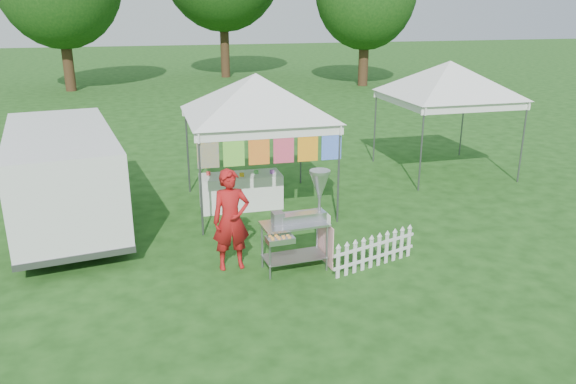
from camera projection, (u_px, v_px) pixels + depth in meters
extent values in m
plane|color=#183F12|center=(300.00, 272.00, 9.67)|extent=(120.00, 120.00, 0.00)
cylinder|color=#59595E|center=(201.00, 185.00, 10.91)|extent=(0.04, 0.04, 2.10)
cylinder|color=#59595E|center=(339.00, 174.00, 11.59)|extent=(0.04, 0.04, 2.10)
cylinder|color=#59595E|center=(188.00, 150.00, 13.51)|extent=(0.04, 0.04, 2.10)
cylinder|color=#59595E|center=(301.00, 143.00, 14.20)|extent=(0.04, 0.04, 2.10)
cube|color=white|center=(271.00, 133.00, 10.95)|extent=(3.00, 0.03, 0.22)
cube|color=white|center=(245.00, 109.00, 13.56)|extent=(3.00, 0.03, 0.22)
pyramid|color=white|center=(256.00, 73.00, 11.94)|extent=(4.24, 4.24, 0.90)
cylinder|color=#59595E|center=(271.00, 129.00, 10.92)|extent=(3.00, 0.03, 0.03)
cube|color=#F9B60D|center=(208.00, 150.00, 10.73)|extent=(0.42, 0.01, 0.70)
cube|color=green|center=(234.00, 149.00, 10.85)|extent=(0.42, 0.01, 0.70)
cube|color=#F93C1B|center=(259.00, 147.00, 10.97)|extent=(0.42, 0.01, 0.70)
cube|color=#BF1792|center=(284.00, 146.00, 11.09)|extent=(0.42, 0.01, 0.70)
cube|color=orange|center=(308.00, 144.00, 11.22)|extent=(0.42, 0.01, 0.70)
cube|color=#1B2CD9|center=(332.00, 143.00, 11.34)|extent=(0.42, 0.01, 0.70)
cylinder|color=#59595E|center=(421.00, 149.00, 13.61)|extent=(0.04, 0.04, 2.10)
cylinder|color=#59595E|center=(522.00, 143.00, 14.29)|extent=(0.04, 0.04, 2.10)
cylinder|color=#59595E|center=(375.00, 126.00, 16.22)|extent=(0.04, 0.04, 2.10)
cylinder|color=#59595E|center=(462.00, 121.00, 16.90)|extent=(0.04, 0.04, 2.10)
cube|color=white|center=(477.00, 108.00, 13.65)|extent=(3.00, 0.03, 0.22)
cube|color=white|center=(422.00, 92.00, 16.26)|extent=(3.00, 0.03, 0.22)
pyramid|color=white|center=(451.00, 61.00, 14.64)|extent=(4.24, 4.24, 0.90)
cylinder|color=#59595E|center=(478.00, 105.00, 13.63)|extent=(3.00, 0.03, 0.03)
cylinder|color=#382414|center=(67.00, 53.00, 29.63)|extent=(0.56, 0.56, 3.96)
cylinder|color=#382414|center=(224.00, 38.00, 35.33)|extent=(0.56, 0.56, 4.84)
cylinder|color=#382414|center=(364.00, 54.00, 31.72)|extent=(0.56, 0.56, 3.52)
cylinder|color=gray|center=(270.00, 256.00, 9.30)|extent=(0.04, 0.04, 0.84)
cylinder|color=gray|center=(327.00, 248.00, 9.61)|extent=(0.04, 0.04, 0.84)
cylinder|color=gray|center=(262.00, 245.00, 9.71)|extent=(0.04, 0.04, 0.84)
cylinder|color=gray|center=(317.00, 238.00, 10.02)|extent=(0.04, 0.04, 0.84)
cube|color=gray|center=(294.00, 256.00, 9.72)|extent=(1.10, 0.61, 0.01)
cube|color=#B7B7BC|center=(295.00, 224.00, 9.53)|extent=(1.16, 0.64, 0.04)
cube|color=#B7B7BC|center=(303.00, 217.00, 9.59)|extent=(0.81, 0.29, 0.14)
cube|color=gray|center=(278.00, 218.00, 9.44)|extent=(0.20, 0.22, 0.21)
cylinder|color=gray|center=(320.00, 197.00, 9.58)|extent=(0.05, 0.05, 0.84)
cone|color=#B7B7BC|center=(320.00, 184.00, 9.50)|extent=(0.36, 0.36, 0.37)
cylinder|color=#B7B7BC|center=(320.00, 172.00, 9.44)|extent=(0.38, 0.38, 0.06)
cube|color=#B7B7BC|center=(280.00, 240.00, 9.12)|extent=(0.47, 0.31, 0.09)
cube|color=pink|center=(325.00, 242.00, 9.83)|extent=(0.07, 0.70, 0.76)
cube|color=white|center=(329.00, 219.00, 9.41)|extent=(0.02, 0.13, 0.17)
imported|color=#A31415|center=(231.00, 220.00, 9.57)|extent=(0.66, 0.45, 1.78)
cube|color=silver|center=(63.00, 172.00, 11.24)|extent=(2.65, 5.09, 1.70)
cube|color=#59595E|center=(68.00, 212.00, 11.51)|extent=(2.67, 5.15, 0.12)
cube|color=silver|center=(61.00, 166.00, 13.19)|extent=(1.93, 0.95, 0.87)
cube|color=black|center=(109.00, 146.00, 12.02)|extent=(0.42, 2.65, 0.53)
cube|color=black|center=(57.00, 133.00, 13.28)|extent=(1.64, 0.28, 0.53)
cylinder|color=black|center=(21.00, 248.00, 9.84)|extent=(0.31, 0.69, 0.66)
cylinder|color=black|center=(122.00, 233.00, 10.48)|extent=(0.31, 0.69, 0.66)
cylinder|color=black|center=(24.00, 195.00, 12.55)|extent=(0.31, 0.69, 0.66)
cylinder|color=black|center=(104.00, 186.00, 13.19)|extent=(0.31, 0.69, 0.66)
cube|color=silver|center=(338.00, 263.00, 9.37)|extent=(0.07, 0.04, 0.56)
cube|color=silver|center=(346.00, 260.00, 9.46)|extent=(0.07, 0.04, 0.56)
cube|color=silver|center=(355.00, 258.00, 9.55)|extent=(0.07, 0.04, 0.56)
cube|color=silver|center=(363.00, 256.00, 9.64)|extent=(0.07, 0.04, 0.56)
cube|color=silver|center=(371.00, 253.00, 9.74)|extent=(0.07, 0.04, 0.56)
cube|color=silver|center=(379.00, 251.00, 9.83)|extent=(0.07, 0.04, 0.56)
cube|color=silver|center=(387.00, 249.00, 9.92)|extent=(0.07, 0.04, 0.56)
cube|color=silver|center=(394.00, 246.00, 10.01)|extent=(0.07, 0.04, 0.56)
cube|color=silver|center=(402.00, 244.00, 10.10)|extent=(0.07, 0.04, 0.56)
cube|color=silver|center=(409.00, 242.00, 10.20)|extent=(0.07, 0.04, 0.56)
cube|color=silver|center=(375.00, 257.00, 9.81)|extent=(1.72, 0.58, 0.05)
cube|color=silver|center=(375.00, 245.00, 9.74)|extent=(1.72, 0.58, 0.05)
cube|color=white|center=(241.00, 191.00, 12.63)|extent=(1.80, 0.70, 0.79)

